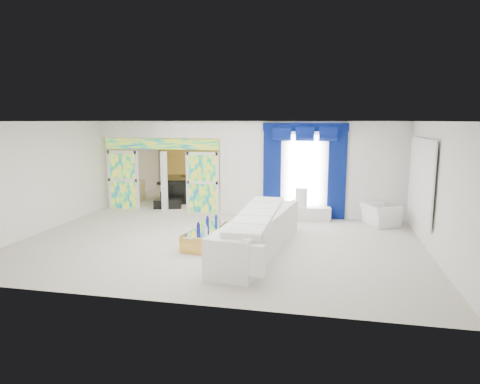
% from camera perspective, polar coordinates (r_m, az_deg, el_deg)
% --- Properties ---
extents(floor, '(12.00, 12.00, 0.00)m').
position_cam_1_polar(floor, '(12.97, -0.21, -3.89)').
color(floor, '#B7AF9E').
rests_on(floor, ground).
extents(dividing_wall, '(5.70, 0.18, 3.00)m').
position_cam_1_polar(dividing_wall, '(13.43, 9.71, 2.94)').
color(dividing_wall, white).
rests_on(dividing_wall, ground).
extents(dividing_header, '(4.30, 0.18, 0.55)m').
position_cam_1_polar(dividing_header, '(14.42, -10.63, 8.25)').
color(dividing_header, white).
rests_on(dividing_header, dividing_wall).
extents(stained_panel_left, '(0.95, 0.04, 2.00)m').
position_cam_1_polar(stained_panel_left, '(15.15, -15.42, 1.57)').
color(stained_panel_left, '#994C3F').
rests_on(stained_panel_left, ground).
extents(stained_panel_right, '(0.95, 0.04, 2.00)m').
position_cam_1_polar(stained_panel_right, '(14.08, -5.04, 1.30)').
color(stained_panel_right, '#994C3F').
rests_on(stained_panel_right, ground).
extents(stained_transom, '(4.00, 0.05, 0.35)m').
position_cam_1_polar(stained_transom, '(14.43, -10.57, 6.36)').
color(stained_transom, '#994C3F').
rests_on(stained_transom, dividing_header).
extents(window_pane, '(1.00, 0.02, 2.30)m').
position_cam_1_polar(window_pane, '(13.34, 8.62, 2.72)').
color(window_pane, white).
rests_on(window_pane, dividing_wall).
extents(blue_drape_left, '(0.55, 0.10, 2.80)m').
position_cam_1_polar(blue_drape_left, '(13.41, 4.33, 2.62)').
color(blue_drape_left, '#030849').
rests_on(blue_drape_left, ground).
extents(blue_drape_right, '(0.55, 0.10, 2.80)m').
position_cam_1_polar(blue_drape_right, '(13.30, 12.91, 2.34)').
color(blue_drape_right, '#030849').
rests_on(blue_drape_right, ground).
extents(blue_pelmet, '(2.60, 0.12, 0.25)m').
position_cam_1_polar(blue_pelmet, '(13.22, 8.76, 8.61)').
color(blue_pelmet, '#030849').
rests_on(blue_pelmet, dividing_wall).
extents(wall_mirror, '(0.04, 2.70, 1.90)m').
position_cam_1_polar(wall_mirror, '(11.66, 23.16, 1.56)').
color(wall_mirror, white).
rests_on(wall_mirror, ground).
extents(gold_curtains, '(9.70, 0.12, 2.90)m').
position_cam_1_polar(gold_curtains, '(18.48, 3.62, 4.85)').
color(gold_curtains, gold).
rests_on(gold_curtains, ground).
extents(white_sofa, '(1.49, 4.41, 0.82)m').
position_cam_1_polar(white_sofa, '(9.92, 2.53, -5.66)').
color(white_sofa, white).
rests_on(white_sofa, ground).
extents(coffee_table, '(0.82, 1.84, 0.39)m').
position_cam_1_polar(coffee_table, '(10.55, -4.50, -5.96)').
color(coffee_table, gold).
rests_on(coffee_table, ground).
extents(console_table, '(1.22, 0.50, 0.40)m').
position_cam_1_polar(console_table, '(13.23, 9.49, -2.87)').
color(console_table, silver).
rests_on(console_table, ground).
extents(table_lamp, '(0.36, 0.36, 0.58)m').
position_cam_1_polar(table_lamp, '(13.15, 8.24, -0.74)').
color(table_lamp, silver).
rests_on(table_lamp, console_table).
extents(armchair, '(1.18, 1.24, 0.63)m').
position_cam_1_polar(armchair, '(12.98, 18.28, -2.94)').
color(armchair, white).
rests_on(armchair, ground).
extents(grand_piano, '(1.74, 2.03, 0.88)m').
position_cam_1_polar(grand_piano, '(16.40, -7.67, 0.45)').
color(grand_piano, black).
rests_on(grand_piano, ground).
extents(piano_bench, '(1.01, 0.60, 0.32)m').
position_cam_1_polar(piano_bench, '(14.98, -9.68, -1.57)').
color(piano_bench, black).
rests_on(piano_bench, ground).
extents(tv_console, '(0.60, 0.56, 0.82)m').
position_cam_1_polar(tv_console, '(16.37, -13.87, 0.13)').
color(tv_console, '#A17E50').
rests_on(tv_console, ground).
extents(chandelier, '(0.60, 0.60, 0.60)m').
position_cam_1_polar(chandelier, '(16.49, -5.63, 8.25)').
color(chandelier, gold).
rests_on(chandelier, ceiling).
extents(decanters, '(0.21, 1.25, 0.28)m').
position_cam_1_polar(decanters, '(10.34, -4.58, -4.56)').
color(decanters, navy).
rests_on(decanters, coffee_table).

